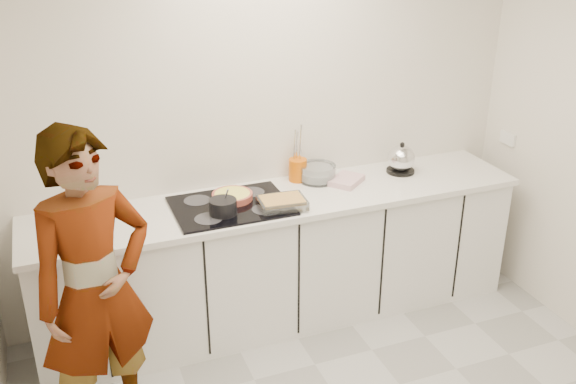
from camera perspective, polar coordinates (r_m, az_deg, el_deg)
name	(u,v)px	position (r m, az deg, el deg)	size (l,w,h in m)	color
wall_back	(265,125)	(4.27, -2.06, 5.97)	(3.60, 0.00, 2.60)	silver
base_cabinets	(283,261)	(4.35, -0.48, -6.18)	(3.20, 0.58, 0.87)	white
countertop	(282,200)	(4.14, -0.51, -0.72)	(3.24, 0.64, 0.04)	white
hob	(231,206)	(4.01, -5.09, -1.23)	(0.72, 0.54, 0.01)	black
tart_dish	(232,196)	(4.07, -4.97, -0.34)	(0.33, 0.33, 0.04)	#AE4B3B
saucepan	(223,207)	(3.87, -5.80, -1.32)	(0.21, 0.21, 0.16)	black
baking_dish	(282,202)	(3.95, -0.53, -0.90)	(0.30, 0.23, 0.06)	silver
mixing_bowl	(317,174)	(4.36, 2.63, 1.65)	(0.33, 0.33, 0.11)	silver
tea_towel	(346,180)	(4.35, 5.21, 1.04)	(0.24, 0.17, 0.04)	white
kettle	(401,160)	(4.56, 10.02, 2.85)	(0.25, 0.25, 0.22)	black
utensil_crock	(298,170)	(4.36, 0.87, 1.98)	(0.12, 0.12, 0.15)	#D85E03
cook	(96,291)	(3.38, -16.74, -8.46)	(0.63, 0.41, 1.73)	white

